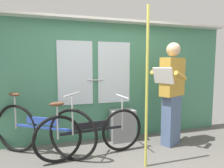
{
  "coord_description": "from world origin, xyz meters",
  "views": [
    {
      "loc": [
        -0.86,
        -2.15,
        1.35
      ],
      "look_at": [
        -0.02,
        0.72,
        1.06
      ],
      "focal_mm": 30.42,
      "sensor_mm": 36.0,
      "label": 1
    }
  ],
  "objects_px": {
    "bicycle_near_door": "(92,133)",
    "handrail_pole": "(147,89)",
    "passenger_reading_newspaper": "(172,92)",
    "trash_bin_by_wall": "(122,125)",
    "bicycle_leaning_behind": "(43,130)"
  },
  "relations": [
    {
      "from": "bicycle_near_door",
      "to": "handrail_pole",
      "type": "bearing_deg",
      "value": -42.8
    },
    {
      "from": "passenger_reading_newspaper",
      "to": "trash_bin_by_wall",
      "type": "relative_size",
      "value": 3.09
    },
    {
      "from": "trash_bin_by_wall",
      "to": "handrail_pole",
      "type": "bearing_deg",
      "value": -89.91
    },
    {
      "from": "bicycle_leaning_behind",
      "to": "bicycle_near_door",
      "type": "bearing_deg",
      "value": 15.02
    },
    {
      "from": "passenger_reading_newspaper",
      "to": "trash_bin_by_wall",
      "type": "height_order",
      "value": "passenger_reading_newspaper"
    },
    {
      "from": "bicycle_leaning_behind",
      "to": "trash_bin_by_wall",
      "type": "height_order",
      "value": "bicycle_leaning_behind"
    },
    {
      "from": "bicycle_near_door",
      "to": "handrail_pole",
      "type": "distance_m",
      "value": 1.06
    },
    {
      "from": "handrail_pole",
      "to": "bicycle_leaning_behind",
      "type": "bearing_deg",
      "value": 152.59
    },
    {
      "from": "bicycle_near_door",
      "to": "trash_bin_by_wall",
      "type": "distance_m",
      "value": 0.79
    },
    {
      "from": "bicycle_leaning_behind",
      "to": "handrail_pole",
      "type": "relative_size",
      "value": 0.71
    },
    {
      "from": "bicycle_near_door",
      "to": "trash_bin_by_wall",
      "type": "height_order",
      "value": "bicycle_near_door"
    },
    {
      "from": "bicycle_leaning_behind",
      "to": "handrail_pole",
      "type": "xyz_separation_m",
      "value": [
        1.34,
        -0.7,
        0.65
      ]
    },
    {
      "from": "passenger_reading_newspaper",
      "to": "handrail_pole",
      "type": "relative_size",
      "value": 0.82
    },
    {
      "from": "handrail_pole",
      "to": "bicycle_near_door",
      "type": "bearing_deg",
      "value": 143.4
    },
    {
      "from": "trash_bin_by_wall",
      "to": "handrail_pole",
      "type": "distance_m",
      "value": 1.21
    }
  ]
}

